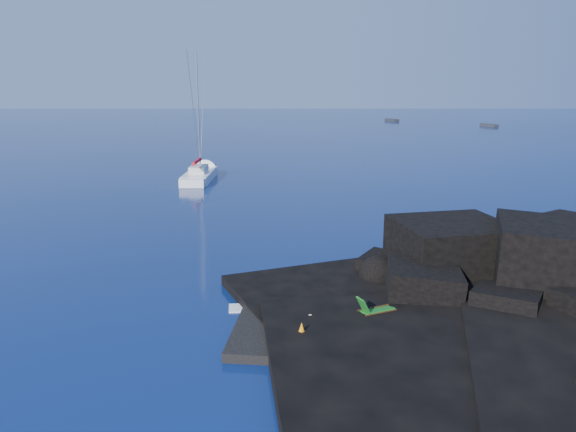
# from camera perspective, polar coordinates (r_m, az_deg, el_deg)

# --- Properties ---
(ground) EXTENTS (400.00, 400.00, 0.00)m
(ground) POSITION_cam_1_polar(r_m,az_deg,el_deg) (21.69, -6.05, -12.13)
(ground) COLOR #04153B
(ground) RESTS_ON ground
(headland) EXTENTS (24.00, 24.00, 3.60)m
(headland) POSITION_cam_1_polar(r_m,az_deg,el_deg) (26.66, 24.03, -8.30)
(headland) COLOR black
(headland) RESTS_ON ground
(beach) EXTENTS (9.08, 6.86, 0.70)m
(beach) POSITION_cam_1_polar(r_m,az_deg,el_deg) (22.17, 5.98, -11.54)
(beach) COLOR black
(beach) RESTS_ON ground
(surf_foam) EXTENTS (10.00, 8.00, 0.06)m
(surf_foam) POSITION_cam_1_polar(r_m,az_deg,el_deg) (26.35, 6.00, -7.42)
(surf_foam) COLOR white
(surf_foam) RESTS_ON ground
(sailboat) EXTENTS (2.73, 11.78, 12.29)m
(sailboat) POSITION_cam_1_polar(r_m,az_deg,el_deg) (56.23, -8.94, 3.62)
(sailboat) COLOR white
(sailboat) RESTS_ON ground
(deck_chair) EXTENTS (1.63, 1.22, 1.03)m
(deck_chair) POSITION_cam_1_polar(r_m,az_deg,el_deg) (22.41, 9.09, -8.95)
(deck_chair) COLOR #17691D
(deck_chair) RESTS_ON beach
(towel) EXTENTS (1.91, 1.40, 0.05)m
(towel) POSITION_cam_1_polar(r_m,az_deg,el_deg) (21.81, 1.06, -10.82)
(towel) COLOR silver
(towel) RESTS_ON beach
(sunbather) EXTENTS (1.71, 1.06, 0.26)m
(sunbather) POSITION_cam_1_polar(r_m,az_deg,el_deg) (21.75, 1.06, -10.45)
(sunbather) COLOR tan
(sunbather) RESTS_ON towel
(marker_cone) EXTENTS (0.46, 0.46, 0.61)m
(marker_cone) POSITION_cam_1_polar(r_m,az_deg,el_deg) (20.54, 1.40, -11.54)
(marker_cone) COLOR orange
(marker_cone) RESTS_ON beach
(distant_boat_a) EXTENTS (3.08, 4.73, 0.61)m
(distant_boat_a) POSITION_cam_1_polar(r_m,az_deg,el_deg) (147.31, 10.51, 9.45)
(distant_boat_a) COLOR #26262B
(distant_boat_a) RESTS_ON ground
(distant_boat_b) EXTENTS (3.00, 4.65, 0.59)m
(distant_boat_b) POSITION_cam_1_polar(r_m,az_deg,el_deg) (134.41, 19.75, 8.55)
(distant_boat_b) COLOR #29292E
(distant_boat_b) RESTS_ON ground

